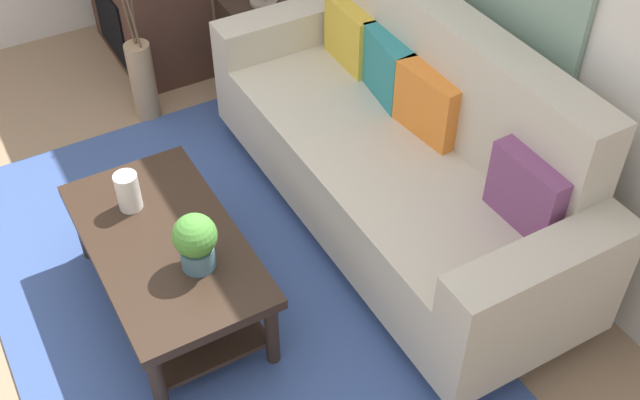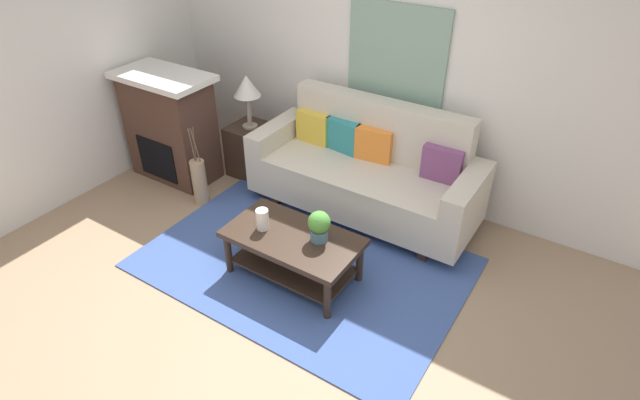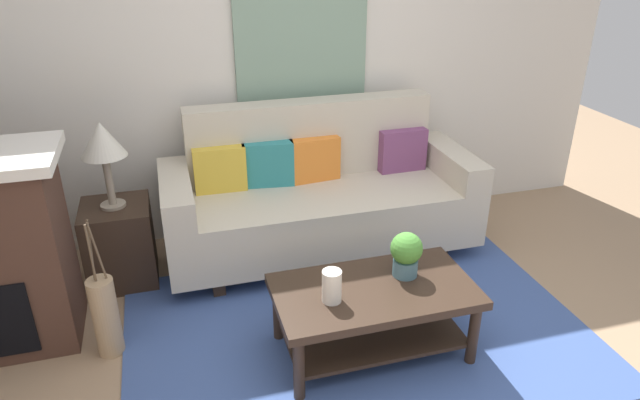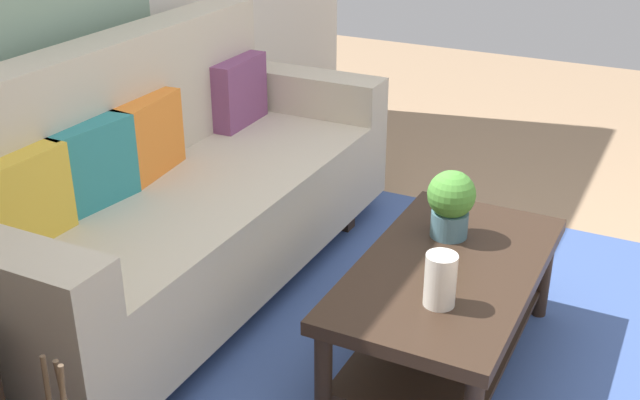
{
  "view_description": "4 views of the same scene",
  "coord_description": "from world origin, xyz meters",
  "px_view_note": "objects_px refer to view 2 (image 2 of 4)",
  "views": [
    {
      "loc": [
        2.34,
        -0.23,
        2.78
      ],
      "look_at": [
        0.21,
        0.97,
        0.51
      ],
      "focal_mm": 43.76,
      "sensor_mm": 36.0,
      "label": 1
    },
    {
      "loc": [
        1.97,
        -2.29,
        2.97
      ],
      "look_at": [
        0.05,
        0.69,
        0.58
      ],
      "focal_mm": 28.82,
      "sensor_mm": 36.0,
      "label": 2
    },
    {
      "loc": [
        -0.97,
        -2.08,
        2.19
      ],
      "look_at": [
        -0.09,
        1.02,
        0.65
      ],
      "focal_mm": 31.94,
      "sensor_mm": 36.0,
      "label": 3
    },
    {
      "loc": [
        -2.34,
        -0.36,
        1.82
      ],
      "look_at": [
        -0.02,
        0.81,
        0.6
      ],
      "focal_mm": 44.24,
      "sensor_mm": 36.0,
      "label": 4
    }
  ],
  "objects_px": {
    "coffee_table": "(293,247)",
    "table_lamp": "(247,88)",
    "throw_pillow_mustard": "(314,127)",
    "throw_pillow_teal": "(343,136)",
    "tabletop_vase": "(262,219)",
    "potted_plant_tabletop": "(319,225)",
    "couch": "(366,173)",
    "side_table": "(252,150)",
    "framed_painting": "(396,56)",
    "fireplace": "(170,126)",
    "throw_pillow_plum": "(442,164)",
    "floor_vase": "(200,182)",
    "throw_pillow_orange": "(374,145)"
  },
  "relations": [
    {
      "from": "side_table",
      "to": "fireplace",
      "type": "height_order",
      "value": "fireplace"
    },
    {
      "from": "throw_pillow_orange",
      "to": "framed_painting",
      "type": "xyz_separation_m",
      "value": [
        0.0,
        0.34,
        0.76
      ]
    },
    {
      "from": "throw_pillow_orange",
      "to": "table_lamp",
      "type": "distance_m",
      "value": 1.45
    },
    {
      "from": "throw_pillow_mustard",
      "to": "potted_plant_tabletop",
      "type": "xyz_separation_m",
      "value": [
        0.87,
        -1.24,
        -0.11
      ]
    },
    {
      "from": "couch",
      "to": "coffee_table",
      "type": "height_order",
      "value": "couch"
    },
    {
      "from": "throw_pillow_mustard",
      "to": "floor_vase",
      "type": "xyz_separation_m",
      "value": [
        -0.78,
        -0.91,
        -0.44
      ]
    },
    {
      "from": "throw_pillow_teal",
      "to": "coffee_table",
      "type": "relative_size",
      "value": 0.33
    },
    {
      "from": "throw_pillow_mustard",
      "to": "throw_pillow_plum",
      "type": "xyz_separation_m",
      "value": [
        1.37,
        0.0,
        0.0
      ]
    },
    {
      "from": "side_table",
      "to": "framed_painting",
      "type": "bearing_deg",
      "value": 19.31
    },
    {
      "from": "couch",
      "to": "potted_plant_tabletop",
      "type": "relative_size",
      "value": 8.42
    },
    {
      "from": "potted_plant_tabletop",
      "to": "tabletop_vase",
      "type": "bearing_deg",
      "value": -165.26
    },
    {
      "from": "table_lamp",
      "to": "fireplace",
      "type": "height_order",
      "value": "fireplace"
    },
    {
      "from": "throw_pillow_mustard",
      "to": "throw_pillow_teal",
      "type": "relative_size",
      "value": 1.0
    },
    {
      "from": "tabletop_vase",
      "to": "potted_plant_tabletop",
      "type": "bearing_deg",
      "value": 14.74
    },
    {
      "from": "throw_pillow_orange",
      "to": "tabletop_vase",
      "type": "height_order",
      "value": "throw_pillow_orange"
    },
    {
      "from": "table_lamp",
      "to": "floor_vase",
      "type": "height_order",
      "value": "table_lamp"
    },
    {
      "from": "throw_pillow_plum",
      "to": "floor_vase",
      "type": "xyz_separation_m",
      "value": [
        -2.15,
        -0.91,
        -0.44
      ]
    },
    {
      "from": "throw_pillow_mustard",
      "to": "throw_pillow_plum",
      "type": "height_order",
      "value": "same"
    },
    {
      "from": "side_table",
      "to": "floor_vase",
      "type": "relative_size",
      "value": 1.16
    },
    {
      "from": "throw_pillow_plum",
      "to": "floor_vase",
      "type": "bearing_deg",
      "value": -156.99
    },
    {
      "from": "fireplace",
      "to": "framed_painting",
      "type": "xyz_separation_m",
      "value": [
        2.09,
        0.98,
        0.86
      ]
    },
    {
      "from": "throw_pillow_plum",
      "to": "side_table",
      "type": "height_order",
      "value": "throw_pillow_plum"
    },
    {
      "from": "throw_pillow_teal",
      "to": "framed_painting",
      "type": "bearing_deg",
      "value": 44.82
    },
    {
      "from": "throw_pillow_plum",
      "to": "potted_plant_tabletop",
      "type": "bearing_deg",
      "value": -112.19
    },
    {
      "from": "side_table",
      "to": "table_lamp",
      "type": "height_order",
      "value": "table_lamp"
    },
    {
      "from": "table_lamp",
      "to": "framed_painting",
      "type": "bearing_deg",
      "value": 19.31
    },
    {
      "from": "throw_pillow_plum",
      "to": "coffee_table",
      "type": "xyz_separation_m",
      "value": [
        -0.71,
        -1.31,
        -0.37
      ]
    },
    {
      "from": "throw_pillow_orange",
      "to": "table_lamp",
      "type": "bearing_deg",
      "value": -173.87
    },
    {
      "from": "throw_pillow_teal",
      "to": "side_table",
      "type": "relative_size",
      "value": 0.64
    },
    {
      "from": "side_table",
      "to": "fireplace",
      "type": "bearing_deg",
      "value": -144.64
    },
    {
      "from": "side_table",
      "to": "fireplace",
      "type": "distance_m",
      "value": 0.89
    },
    {
      "from": "potted_plant_tabletop",
      "to": "fireplace",
      "type": "relative_size",
      "value": 0.23
    },
    {
      "from": "throw_pillow_mustard",
      "to": "framed_painting",
      "type": "distance_m",
      "value": 1.08
    },
    {
      "from": "coffee_table",
      "to": "throw_pillow_mustard",
      "type": "bearing_deg",
      "value": 116.61
    },
    {
      "from": "coffee_table",
      "to": "throw_pillow_teal",
      "type": "bearing_deg",
      "value": 103.48
    },
    {
      "from": "throw_pillow_mustard",
      "to": "tabletop_vase",
      "type": "height_order",
      "value": "throw_pillow_mustard"
    },
    {
      "from": "throw_pillow_teal",
      "to": "throw_pillow_plum",
      "type": "bearing_deg",
      "value": 0.0
    },
    {
      "from": "couch",
      "to": "coffee_table",
      "type": "distance_m",
      "value": 1.19
    },
    {
      "from": "couch",
      "to": "floor_vase",
      "type": "distance_m",
      "value": 1.67
    },
    {
      "from": "potted_plant_tabletop",
      "to": "side_table",
      "type": "bearing_deg",
      "value": 145.46
    },
    {
      "from": "coffee_table",
      "to": "table_lamp",
      "type": "relative_size",
      "value": 1.93
    },
    {
      "from": "couch",
      "to": "throw_pillow_teal",
      "type": "xyz_separation_m",
      "value": [
        -0.34,
        0.13,
        0.25
      ]
    },
    {
      "from": "throw_pillow_mustard",
      "to": "table_lamp",
      "type": "xyz_separation_m",
      "value": [
        -0.72,
        -0.15,
        0.31
      ]
    },
    {
      "from": "floor_vase",
      "to": "throw_pillow_plum",
      "type": "bearing_deg",
      "value": 23.01
    },
    {
      "from": "tabletop_vase",
      "to": "potted_plant_tabletop",
      "type": "height_order",
      "value": "potted_plant_tabletop"
    },
    {
      "from": "couch",
      "to": "throw_pillow_teal",
      "type": "relative_size",
      "value": 6.13
    },
    {
      "from": "throw_pillow_mustard",
      "to": "side_table",
      "type": "height_order",
      "value": "throw_pillow_mustard"
    },
    {
      "from": "couch",
      "to": "throw_pillow_mustard",
      "type": "relative_size",
      "value": 6.13
    },
    {
      "from": "throw_pillow_plum",
      "to": "floor_vase",
      "type": "height_order",
      "value": "throw_pillow_plum"
    },
    {
      "from": "side_table",
      "to": "floor_vase",
      "type": "bearing_deg",
      "value": -94.49
    }
  ]
}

